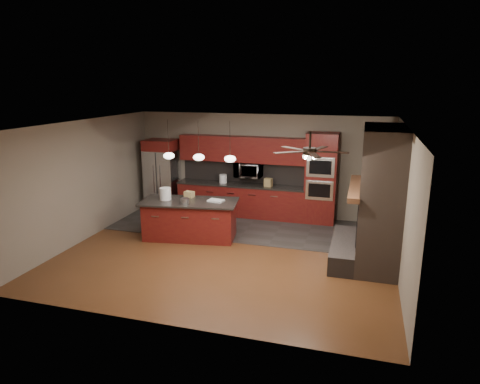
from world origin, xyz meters
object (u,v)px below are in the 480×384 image
(refrigerator, at_px, (162,175))
(paint_tray, at_px, (216,201))
(microwave, at_px, (248,170))
(white_bucket, at_px, (165,194))
(oven_tower, at_px, (321,179))
(cardboard_box, at_px, (189,194))
(counter_bucket, at_px, (223,179))
(kitchen_island, at_px, (190,219))
(counter_box, at_px, (268,182))
(paint_can, at_px, (185,201))

(refrigerator, relative_size, paint_tray, 5.80)
(microwave, height_order, white_bucket, microwave)
(oven_tower, xyz_separation_m, cardboard_box, (-2.98, -1.74, -0.20))
(oven_tower, xyz_separation_m, counter_bucket, (-2.69, 0.01, -0.17))
(kitchen_island, distance_m, counter_box, 2.54)
(white_bucket, bearing_deg, paint_tray, 9.08)
(refrigerator, relative_size, counter_bucket, 8.67)
(paint_tray, bearing_deg, refrigerator, 149.22)
(microwave, xyz_separation_m, cardboard_box, (-1.00, -1.79, -0.31))
(oven_tower, distance_m, refrigerator, 4.52)
(microwave, relative_size, paint_can, 3.80)
(oven_tower, distance_m, counter_box, 1.40)
(microwave, xyz_separation_m, kitchen_island, (-0.87, -2.11, -0.84))
(kitchen_island, relative_size, counter_bucket, 10.09)
(cardboard_box, bearing_deg, microwave, 72.71)
(paint_can, bearing_deg, oven_tower, 38.97)
(oven_tower, bearing_deg, microwave, 178.34)
(oven_tower, height_order, counter_box, oven_tower)
(cardboard_box, bearing_deg, counter_bucket, 92.55)
(kitchen_island, bearing_deg, refrigerator, 121.26)
(refrigerator, bearing_deg, kitchen_island, -49.82)
(microwave, distance_m, white_bucket, 2.62)
(oven_tower, relative_size, kitchen_island, 1.00)
(refrigerator, height_order, counter_bucket, refrigerator)
(counter_box, bearing_deg, refrigerator, -169.48)
(counter_bucket, bearing_deg, microwave, 4.00)
(white_bucket, bearing_deg, microwave, 56.06)
(oven_tower, height_order, counter_bucket, oven_tower)
(kitchen_island, height_order, cardboard_box, cardboard_box)
(cardboard_box, distance_m, counter_bucket, 1.77)
(paint_can, distance_m, counter_bucket, 2.32)
(microwave, height_order, paint_tray, microwave)
(cardboard_box, relative_size, counter_box, 1.01)
(microwave, relative_size, counter_bucket, 3.09)
(oven_tower, relative_size, microwave, 3.25)
(paint_can, bearing_deg, cardboard_box, 102.73)
(paint_tray, bearing_deg, kitchen_island, -159.22)
(refrigerator, relative_size, white_bucket, 7.15)
(microwave, height_order, paint_can, microwave)
(cardboard_box, xyz_separation_m, counter_bucket, (0.29, 1.74, 0.03))
(white_bucket, relative_size, cardboard_box, 1.29)
(microwave, bearing_deg, cardboard_box, -119.15)
(refrigerator, bearing_deg, counter_box, 0.57)
(microwave, bearing_deg, paint_tray, -97.34)
(white_bucket, height_order, counter_box, white_bucket)
(white_bucket, bearing_deg, counter_bucket, 70.68)
(microwave, height_order, refrigerator, refrigerator)
(paint_can, bearing_deg, refrigerator, 126.76)
(white_bucket, distance_m, counter_box, 2.90)
(oven_tower, relative_size, counter_box, 10.80)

